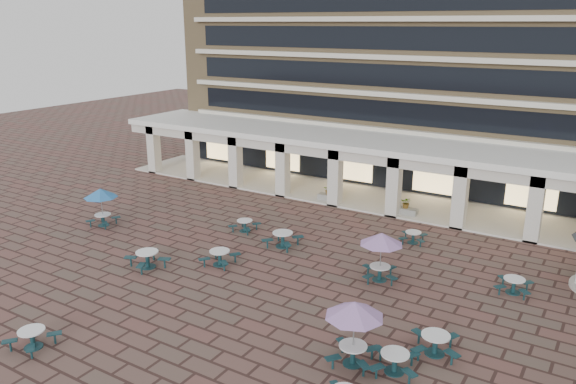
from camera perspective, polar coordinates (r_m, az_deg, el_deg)
name	(u,v)px	position (r m, az deg, el deg)	size (l,w,h in m)	color
ground	(257,279)	(27.86, -3.14, -8.83)	(120.00, 120.00, 0.00)	brown
apartment_building	(437,15)	(48.22, 14.92, 16.96)	(40.00, 15.50, 25.20)	#997E56
retail_arcade	(379,159)	(39.24, 9.21, 3.28)	(42.00, 6.60, 4.40)	white
picnic_table_1	(32,337)	(24.38, -24.55, -13.25)	(1.85, 1.85, 0.76)	#163C43
picnic_table_3	(395,361)	(21.30, 10.79, -16.47)	(2.05, 2.05, 0.78)	#163C43
picnic_table_4	(101,194)	(36.04, -18.50, -0.24)	(2.05, 2.05, 2.37)	#163C43
picnic_table_5	(220,256)	(29.39, -6.95, -6.50)	(1.97, 1.97, 0.79)	#163C43
picnic_table_6	(354,312)	(20.64, 6.76, -11.99)	(2.19, 2.19, 2.53)	#163C43
picnic_table_7	(435,342)	(22.61, 14.73, -14.56)	(2.18, 2.18, 0.82)	#163C43
picnic_table_8	(147,258)	(29.77, -14.10, -6.50)	(2.33, 2.33, 0.87)	#163C43
picnic_table_9	(283,238)	(31.44, -0.54, -4.70)	(2.00, 2.00, 0.86)	#163C43
picnic_table_10	(413,236)	(32.79, 12.60, -4.41)	(1.69, 1.69, 0.67)	#163C43
picnic_table_11	(381,241)	(27.25, 9.47, -4.89)	(2.12, 2.12, 2.44)	#163C43
picnic_table_12	(245,225)	(33.85, -4.42, -3.32)	(1.64, 1.64, 0.71)	#163C43
picnic_table_13	(514,284)	(28.34, 21.96, -8.68)	(1.70, 1.70, 0.73)	#163C43
planter_left	(329,195)	(39.39, 4.15, -0.30)	(1.50, 0.71, 1.22)	gray
planter_right	(406,208)	(37.24, 11.90, -1.62)	(1.50, 0.66, 1.24)	gray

